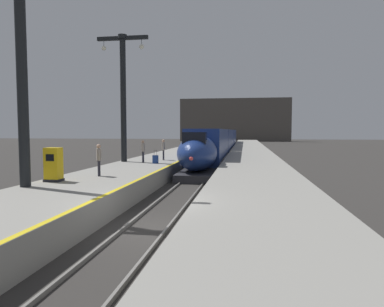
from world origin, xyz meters
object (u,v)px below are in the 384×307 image
station_column_mid (123,86)px  passenger_near_edge (143,150)px  rolling_suitcase (155,159)px  passenger_mid_platform (99,157)px  ticket_machine_yellow (53,166)px  highspeed_train_main (221,141)px  station_column_near (22,44)px  passenger_far_waiting (163,148)px

station_column_mid → passenger_near_edge: station_column_mid is taller
station_column_mid → rolling_suitcase: (2.81, -1.14, -5.48)m
station_column_mid → passenger_mid_platform: bearing=-78.7°
ticket_machine_yellow → highspeed_train_main: bearing=80.7°
highspeed_train_main → station_column_mid: bearing=-104.2°
station_column_near → passenger_mid_platform: 6.45m
highspeed_train_main → station_column_mid: (-5.90, -23.38, 4.87)m
highspeed_train_main → station_column_mid: station_column_mid is taller
highspeed_train_main → passenger_mid_platform: size_ratio=33.19×
highspeed_train_main → station_column_near: 36.34m
ticket_machine_yellow → passenger_far_waiting: bearing=79.1°
station_column_near → highspeed_train_main: bearing=80.6°
passenger_mid_platform → station_column_mid: bearing=101.3°
station_column_mid → highspeed_train_main: bearing=75.8°
rolling_suitcase → highspeed_train_main: bearing=82.8°
passenger_near_edge → passenger_mid_platform: (-0.07, -7.70, 0.00)m
passenger_near_edge → passenger_far_waiting: (0.97, 2.47, 0.00)m
rolling_suitcase → passenger_far_waiting: bearing=91.9°
station_column_mid → passenger_near_edge: bearing=-21.7°
station_column_near → passenger_mid_platform: station_column_near is taller
highspeed_train_main → ticket_machine_yellow: 34.35m
passenger_near_edge → passenger_mid_platform: 7.70m
station_column_near → ticket_machine_yellow: size_ratio=6.16×
station_column_mid → ticket_machine_yellow: size_ratio=6.04×
highspeed_train_main → ticket_machine_yellow: size_ratio=35.06×
passenger_far_waiting → rolling_suitcase: bearing=-88.1°
station_column_near → passenger_near_edge: size_ratio=5.84×
passenger_far_waiting → rolling_suitcase: size_ratio=1.72×
passenger_far_waiting → passenger_mid_platform: bearing=-95.8°
passenger_far_waiting → ticket_machine_yellow: (-2.37, -12.29, -0.25)m
station_column_near → rolling_suitcase: bearing=75.9°
passenger_near_edge → ticket_machine_yellow: size_ratio=1.06×
highspeed_train_main → passenger_near_edge: (-4.15, -24.08, 0.08)m
highspeed_train_main → station_column_near: bearing=-99.4°
passenger_near_edge → rolling_suitcase: (1.06, -0.44, -0.69)m
passenger_mid_platform → ticket_machine_yellow: bearing=-122.1°
rolling_suitcase → ticket_machine_yellow: ticket_machine_yellow is taller
station_column_near → passenger_far_waiting: station_column_near is taller
highspeed_train_main → passenger_mid_platform: (-4.22, -31.78, 0.08)m
passenger_near_edge → station_column_near: bearing=-98.4°
station_column_near → station_column_mid: bearing=90.3°
highspeed_train_main → passenger_near_edge: 24.44m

